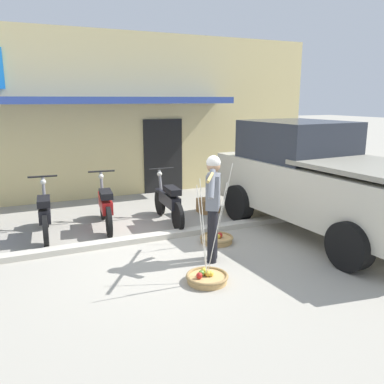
{
  "coord_description": "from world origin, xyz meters",
  "views": [
    {
      "loc": [
        -2.34,
        -5.99,
        2.53
      ],
      "look_at": [
        0.62,
        0.6,
        0.85
      ],
      "focal_mm": 37.51,
      "sensor_mm": 36.0,
      "label": 1
    }
  ],
  "objects_px": {
    "fruit_basket_right_side": "(217,238)",
    "motorcycle_second_in_row": "(45,214)",
    "fruit_vendor": "(213,201)",
    "motorcycle_third_in_row": "(105,206)",
    "motorcycle_end_of_row": "(169,202)",
    "wooden_crate": "(208,205)",
    "parked_truck": "(320,179)",
    "fruit_basket_left_side": "(207,277)"
  },
  "relations": [
    {
      "from": "fruit_vendor",
      "to": "motorcycle_third_in_row",
      "type": "xyz_separation_m",
      "value": [
        -1.19,
        2.36,
        -0.52
      ]
    },
    {
      "from": "parked_truck",
      "to": "motorcycle_end_of_row",
      "type": "bearing_deg",
      "value": 146.02
    },
    {
      "from": "wooden_crate",
      "to": "motorcycle_end_of_row",
      "type": "bearing_deg",
      "value": -160.84
    },
    {
      "from": "motorcycle_second_in_row",
      "to": "parked_truck",
      "type": "distance_m",
      "value": 5.23
    },
    {
      "from": "fruit_basket_left_side",
      "to": "wooden_crate",
      "type": "xyz_separation_m",
      "value": [
        1.62,
        3.22,
        0.08
      ]
    },
    {
      "from": "fruit_basket_left_side",
      "to": "motorcycle_second_in_row",
      "type": "relative_size",
      "value": 0.8
    },
    {
      "from": "motorcycle_second_in_row",
      "to": "motorcycle_third_in_row",
      "type": "bearing_deg",
      "value": 5.19
    },
    {
      "from": "motorcycle_end_of_row",
      "to": "parked_truck",
      "type": "xyz_separation_m",
      "value": [
        2.47,
        -1.67,
        0.58
      ]
    },
    {
      "from": "fruit_vendor",
      "to": "motorcycle_end_of_row",
      "type": "xyz_separation_m",
      "value": [
        0.07,
        2.15,
        -0.52
      ]
    },
    {
      "from": "fruit_vendor",
      "to": "fruit_basket_right_side",
      "type": "xyz_separation_m",
      "value": [
        0.44,
        0.69,
        -0.9
      ]
    },
    {
      "from": "motorcycle_second_in_row",
      "to": "parked_truck",
      "type": "xyz_separation_m",
      "value": [
        4.88,
        -1.78,
        0.58
      ]
    },
    {
      "from": "fruit_basket_left_side",
      "to": "fruit_basket_right_side",
      "type": "height_order",
      "value": "same"
    },
    {
      "from": "motorcycle_third_in_row",
      "to": "wooden_crate",
      "type": "relative_size",
      "value": 4.13
    },
    {
      "from": "parked_truck",
      "to": "wooden_crate",
      "type": "relative_size",
      "value": 10.94
    },
    {
      "from": "fruit_basket_right_side",
      "to": "motorcycle_third_in_row",
      "type": "bearing_deg",
      "value": 134.33
    },
    {
      "from": "motorcycle_third_in_row",
      "to": "parked_truck",
      "type": "xyz_separation_m",
      "value": [
        3.74,
        -1.88,
        0.58
      ]
    },
    {
      "from": "parked_truck",
      "to": "motorcycle_second_in_row",
      "type": "bearing_deg",
      "value": 159.98
    },
    {
      "from": "fruit_vendor",
      "to": "fruit_basket_left_side",
      "type": "distance_m",
      "value": 1.21
    },
    {
      "from": "motorcycle_end_of_row",
      "to": "parked_truck",
      "type": "relative_size",
      "value": 0.38
    },
    {
      "from": "motorcycle_third_in_row",
      "to": "fruit_vendor",
      "type": "bearing_deg",
      "value": -63.17
    },
    {
      "from": "fruit_basket_right_side",
      "to": "motorcycle_second_in_row",
      "type": "height_order",
      "value": "fruit_basket_right_side"
    },
    {
      "from": "motorcycle_third_in_row",
      "to": "motorcycle_end_of_row",
      "type": "xyz_separation_m",
      "value": [
        1.27,
        -0.22,
        0.0
      ]
    },
    {
      "from": "motorcycle_second_in_row",
      "to": "motorcycle_third_in_row",
      "type": "distance_m",
      "value": 1.15
    },
    {
      "from": "motorcycle_end_of_row",
      "to": "motorcycle_second_in_row",
      "type": "bearing_deg",
      "value": 177.33
    },
    {
      "from": "fruit_vendor",
      "to": "fruit_basket_right_side",
      "type": "relative_size",
      "value": 1.17
    },
    {
      "from": "fruit_basket_left_side",
      "to": "motorcycle_second_in_row",
      "type": "height_order",
      "value": "fruit_basket_left_side"
    },
    {
      "from": "motorcycle_third_in_row",
      "to": "fruit_basket_right_side",
      "type": "bearing_deg",
      "value": -45.67
    },
    {
      "from": "fruit_basket_left_side",
      "to": "motorcycle_third_in_row",
      "type": "relative_size",
      "value": 0.8
    },
    {
      "from": "fruit_vendor",
      "to": "motorcycle_second_in_row",
      "type": "relative_size",
      "value": 0.93
    },
    {
      "from": "motorcycle_second_in_row",
      "to": "fruit_basket_left_side",
      "type": "bearing_deg",
      "value": -57.19
    },
    {
      "from": "fruit_basket_right_side",
      "to": "motorcycle_end_of_row",
      "type": "bearing_deg",
      "value": 104.07
    },
    {
      "from": "motorcycle_second_in_row",
      "to": "wooden_crate",
      "type": "distance_m",
      "value": 3.54
    },
    {
      "from": "motorcycle_end_of_row",
      "to": "motorcycle_third_in_row",
      "type": "bearing_deg",
      "value": 170.32
    },
    {
      "from": "fruit_basket_right_side",
      "to": "motorcycle_second_in_row",
      "type": "distance_m",
      "value": 3.21
    },
    {
      "from": "motorcycle_third_in_row",
      "to": "fruit_basket_left_side",
      "type": "bearing_deg",
      "value": -76.08
    },
    {
      "from": "motorcycle_second_in_row",
      "to": "motorcycle_end_of_row",
      "type": "relative_size",
      "value": 1.0
    },
    {
      "from": "motorcycle_second_in_row",
      "to": "motorcycle_end_of_row",
      "type": "height_order",
      "value": "same"
    },
    {
      "from": "motorcycle_second_in_row",
      "to": "parked_truck",
      "type": "relative_size",
      "value": 0.38
    },
    {
      "from": "fruit_vendor",
      "to": "motorcycle_end_of_row",
      "type": "height_order",
      "value": "fruit_vendor"
    },
    {
      "from": "fruit_basket_right_side",
      "to": "parked_truck",
      "type": "distance_m",
      "value": 2.32
    },
    {
      "from": "motorcycle_end_of_row",
      "to": "wooden_crate",
      "type": "relative_size",
      "value": 4.14
    },
    {
      "from": "fruit_basket_left_side",
      "to": "parked_truck",
      "type": "height_order",
      "value": "parked_truck"
    }
  ]
}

